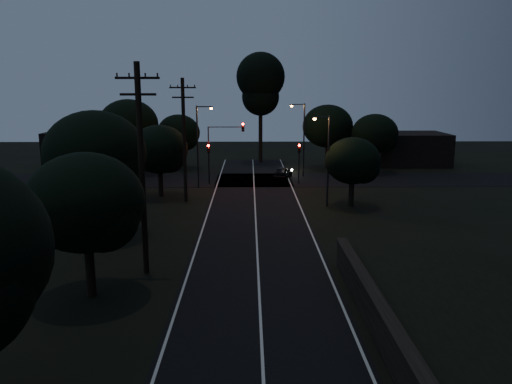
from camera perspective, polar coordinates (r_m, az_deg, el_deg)
name	(u,v)px	position (r m, az deg, el deg)	size (l,w,h in m)	color
road_surface	(255,203)	(42.63, -0.13, -1.29)	(60.00, 70.00, 0.03)	black
utility_pole_mid	(142,167)	(26.28, -12.95, 2.81)	(2.20, 0.30, 11.00)	black
utility_pole_far	(184,138)	(42.95, -8.22, 6.10)	(2.20, 0.30, 10.50)	black
tree_left_b	(89,205)	(24.04, -18.56, -1.45)	(5.42, 5.42, 6.89)	black
tree_left_c	(98,156)	(33.98, -17.58, 3.96)	(6.58, 6.58, 8.32)	black
tree_left_d	(161,151)	(45.31, -10.78, 4.67)	(5.11, 5.11, 6.48)	black
tree_far_nw	(180,134)	(61.10, -8.68, 6.60)	(5.15, 5.15, 6.52)	black
tree_far_w	(130,126)	(57.95, -14.15, 7.34)	(6.61, 6.61, 8.43)	black
tree_far_ne	(330,127)	(61.21, 8.40, 7.32)	(6.07, 6.07, 7.68)	black
tree_far_e	(377,135)	(59.35, 13.61, 6.39)	(5.31, 5.31, 6.73)	black
tree_right_a	(355,162)	(41.63, 11.21, 3.37)	(4.53, 4.53, 5.75)	black
tall_pine	(261,83)	(65.39, 0.53, 12.31)	(6.21, 6.21, 14.12)	black
building_left	(93,148)	(65.80, -18.10, 4.75)	(10.00, 8.00, 4.40)	black
building_right	(409,149)	(67.04, 17.07, 4.77)	(9.00, 7.00, 4.00)	black
signal_left	(209,156)	(51.00, -5.43, 4.08)	(0.28, 0.35, 4.10)	black
signal_right	(299,156)	(51.09, 4.94, 4.10)	(0.28, 0.35, 4.10)	black
signal_mast	(225,142)	(50.71, -3.55, 5.78)	(3.70, 0.35, 6.25)	black
streetlight_a	(199,141)	(48.88, -6.48, 5.84)	(1.66, 0.26, 8.00)	black
streetlight_b	(302,135)	(54.92, 5.30, 6.53)	(1.66, 0.26, 8.00)	black
streetlight_c	(326,154)	(41.22, 8.04, 4.27)	(1.46, 0.26, 7.50)	black
car	(283,172)	(54.59, 3.09, 2.27)	(1.44, 3.57, 1.22)	black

